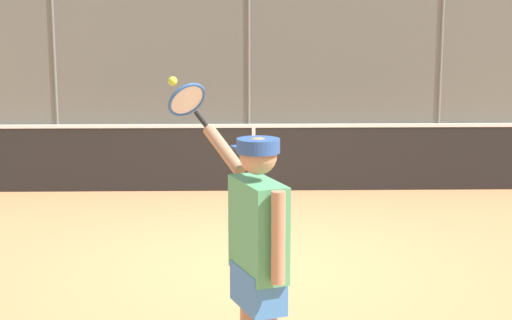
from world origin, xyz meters
TOP-DOWN VIEW (x-y plane):
  - ground_plane at (0.00, 0.00)m, footprint 60.00×60.00m
  - fence_backdrop at (-0.00, -9.29)m, footprint 18.63×1.37m
  - tennis_net at (0.00, -3.51)m, footprint 9.86×0.09m
  - tennis_player at (0.11, 2.94)m, footprint 0.84×1.29m

SIDE VIEW (x-z plane):
  - ground_plane at x=0.00m, z-range 0.00..0.00m
  - tennis_net at x=0.00m, z-range -0.04..1.03m
  - tennis_player at x=0.11m, z-range 0.03..2.11m
  - fence_backdrop at x=0.00m, z-range -0.05..2.91m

